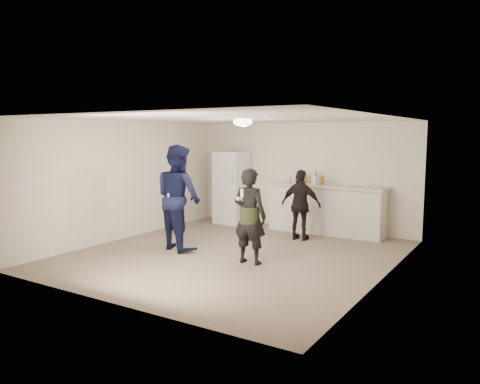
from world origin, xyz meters
The scene contains 21 objects.
floor centered at (0.00, 0.00, 0.00)m, with size 6.00×6.00×0.00m, color #6B5B4C.
ceiling centered at (0.00, 0.00, 2.50)m, with size 6.00×6.00×0.00m, color silver.
wall_back centered at (0.00, 3.00, 1.25)m, with size 6.00×6.00×0.00m, color beige.
wall_front centered at (0.00, -3.00, 1.25)m, with size 6.00×6.00×0.00m, color beige.
wall_left centered at (-2.75, 0.00, 1.25)m, with size 6.00×6.00×0.00m, color beige.
wall_right centered at (2.75, 0.00, 1.25)m, with size 6.00×6.00×0.00m, color beige.
counter centered at (0.73, 2.67, 0.53)m, with size 2.60×0.56×1.05m, color beige.
counter_top centered at (0.73, 2.67, 1.07)m, with size 2.68×0.64×0.04m, color beige.
fridge centered at (-1.75, 2.60, 0.90)m, with size 0.70×0.70×1.80m, color white.
fridge_handle centered at (-1.47, 2.23, 1.30)m, with size 0.02×0.02×0.60m, color white.
ceiling_dome centered at (0.00, 0.30, 2.45)m, with size 0.36×0.36×0.16m, color white.
shaker centered at (-0.18, 2.66, 1.18)m, with size 0.08×0.08×0.17m, color silver.
man centered at (-1.14, -0.21, 1.01)m, with size 0.99×0.77×2.03m, color #101644.
woman centered at (0.56, -0.37, 0.83)m, with size 0.60×0.40×1.66m, color black.
camo_shorts centered at (0.56, -0.37, 0.85)m, with size 0.34×0.34×0.28m, color #2B3819.
spectator centered at (0.53, 1.77, 0.75)m, with size 0.87×0.36×1.49m, color black.
remote_man centered at (-1.14, -0.49, 1.05)m, with size 0.04×0.04×0.15m, color white.
nunchuk_man centered at (-1.02, -0.46, 0.98)m, with size 0.07×0.07×0.07m, color white.
remote_woman centered at (0.56, -0.62, 1.25)m, with size 0.04×0.04×0.15m, color silver.
nunchuk_woman centered at (0.46, -0.59, 1.15)m, with size 0.07×0.07×0.07m, color silver.
bottle_cluster centered at (0.37, 2.71, 1.20)m, with size 0.59×0.29×0.25m.
Camera 1 is at (4.60, -7.16, 2.22)m, focal length 35.00 mm.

